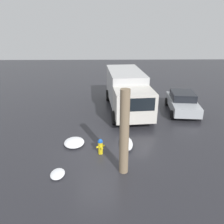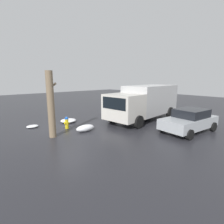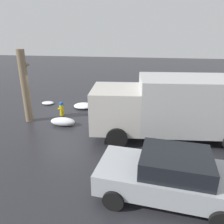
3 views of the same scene
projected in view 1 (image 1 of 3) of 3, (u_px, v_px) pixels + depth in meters
ground_plane at (101, 153)px, 11.04m from camera, size 60.00×60.00×0.00m
fire_hydrant at (100, 146)px, 10.87m from camera, size 0.35×0.43×0.82m
tree_trunk at (124, 133)px, 8.99m from camera, size 0.61×0.40×3.79m
delivery_truck at (127, 90)px, 16.14m from camera, size 7.33×3.20×2.77m
pedestrian at (137, 109)px, 13.99m from camera, size 0.40×0.40×1.82m
parked_car at (182, 102)px, 15.95m from camera, size 4.16×2.34×1.45m
snow_pile_by_hydrant at (127, 144)px, 11.52m from camera, size 1.29×0.60×0.42m
snow_pile_curbside at (58, 174)px, 9.41m from camera, size 0.80×0.62×0.17m
snow_pile_by_tree at (74, 142)px, 11.76m from camera, size 1.20×1.08×0.28m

